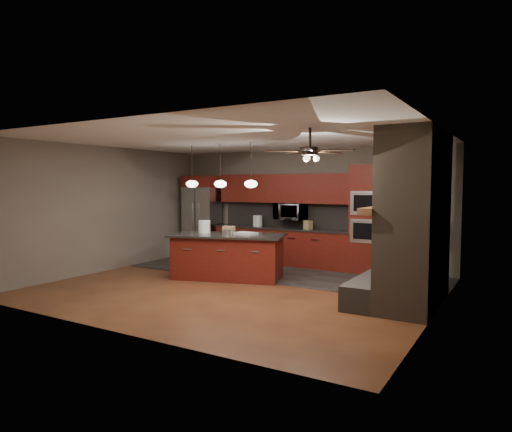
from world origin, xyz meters
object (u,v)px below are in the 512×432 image
Objects in this scene: microwave at (291,211)px; counter_box at (308,225)px; paint_can at (227,232)px; refrigerator at (204,217)px; oven_tower at (370,219)px; counter_bucket at (258,221)px; white_bucket at (204,227)px; kitchen_island at (228,256)px; cardboard_box at (229,229)px; paint_tray at (246,233)px.

microwave is 0.60m from counter_box.
microwave is 2.35m from paint_can.
paint_can is (2.25, -2.18, -0.11)m from refrigerator.
refrigerator is at bearing -179.06° from oven_tower.
oven_tower is at bearing 26.62° from counter_box.
white_bucket is at bearing -91.52° from counter_bucket.
oven_tower is at bearing 24.31° from kitchen_island.
cardboard_box is at bearing -144.15° from oven_tower.
counter_box is at bearing -2.04° from counter_bucket.
paint_tray is 2.12× the size of counter_box.
paint_tray is (0.22, 0.37, -0.04)m from paint_can.
refrigerator reaches higher than kitchen_island.
microwave is at bearing 3.19° from counter_bucket.
refrigerator is 2.59m from white_bucket.
oven_tower reaches higher than white_bucket.
white_bucket is 1.32× the size of counter_box.
counter_bucket is at bearing 86.76° from kitchen_island.
white_bucket reaches higher than cardboard_box.
kitchen_island is at bearing -141.87° from paint_tray.
microwave is 3.24× the size of cardboard_box.
counter_bucket is (-0.90, -0.05, -0.26)m from microwave.
counter_bucket reaches higher than counter_box.
refrigerator reaches higher than white_bucket.
kitchen_island is 0.82m from white_bucket.
refrigerator is 8.03× the size of counter_bucket.
paint_can is at bearing -69.32° from cardboard_box.
refrigerator is (-4.51, -0.07, -0.10)m from oven_tower.
refrigerator is at bearing -177.03° from microwave.
microwave is at bearing 96.14° from paint_tray.
cardboard_box is (-0.47, 0.07, 0.05)m from paint_tray.
refrigerator is 9.63× the size of cardboard_box.
refrigerator is at bearing -177.16° from counter_bucket.
oven_tower is at bearing -1.66° from microwave.
paint_can is at bearing -84.73° from counter_box.
microwave is (-1.98, 0.06, 0.11)m from oven_tower.
refrigerator is at bearing 135.94° from paint_can.
refrigerator is at bearing 120.07° from kitchen_island.
oven_tower is 3.62m from white_bucket.
paint_tray is 1.93m from counter_box.
cardboard_box is (-0.15, 0.26, 0.53)m from kitchen_island.
counter_box is (0.57, 1.84, 0.06)m from paint_tray.
kitchen_island is at bearing 121.28° from paint_can.
microwave is at bearing 178.34° from oven_tower.
counter_bucket is (-2.87, 0.01, -0.16)m from oven_tower.
kitchen_island is at bearing -138.78° from oven_tower.
white_bucket is (-0.56, -0.05, 0.59)m from kitchen_island.
kitchen_island is at bearing -76.34° from counter_bucket.
kitchen_island is 13.86× the size of paint_can.
paint_tray is at bearing -137.28° from oven_tower.
refrigerator is 3.13m from paint_can.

